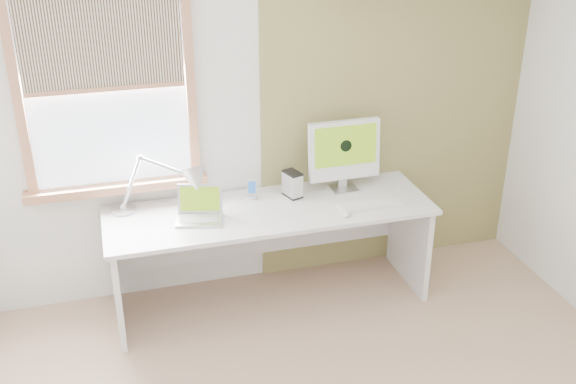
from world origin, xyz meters
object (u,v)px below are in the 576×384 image
object	(u,v)px
desk_lamp	(181,183)
imac	(344,151)
desk	(268,230)
laptop	(200,211)
external_drive	(292,184)

from	to	relation	value
desk_lamp	imac	world-z (taller)	imac
desk	laptop	size ratio (longest dim) A/B	6.43
desk	external_drive	size ratio (longest dim) A/B	12.00
laptop	imac	size ratio (longest dim) A/B	0.66
laptop	external_drive	bearing A→B (deg)	12.49
desk_lamp	laptop	size ratio (longest dim) A/B	1.99
desk_lamp	laptop	bearing A→B (deg)	-50.86
desk	imac	xyz separation A→B (m)	(0.58, 0.11, 0.48)
desk	laptop	bearing A→B (deg)	-172.33
desk_lamp	external_drive	world-z (taller)	desk_lamp
desk_lamp	external_drive	bearing A→B (deg)	2.53
desk	desk_lamp	size ratio (longest dim) A/B	3.23
desk_lamp	external_drive	size ratio (longest dim) A/B	3.72
laptop	external_drive	distance (m)	0.69
desk	desk_lamp	distance (m)	0.70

